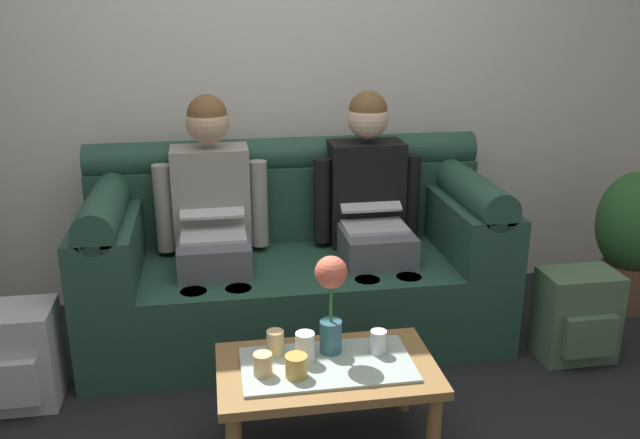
{
  "coord_description": "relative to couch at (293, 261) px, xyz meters",
  "views": [
    {
      "loc": [
        -0.39,
        -2.02,
        1.68
      ],
      "look_at": [
        0.08,
        0.78,
        0.72
      ],
      "focal_mm": 37.93,
      "sensor_mm": 36.0,
      "label": 1
    }
  ],
  "objects": [
    {
      "name": "person_right",
      "position": [
        0.4,
        -0.0,
        0.28
      ],
      "size": [
        0.56,
        0.67,
        1.22
      ],
      "color": "#595B66",
      "rests_on": "ground_plane"
    },
    {
      "name": "backpack_right",
      "position": [
        1.3,
        -0.52,
        -0.16
      ],
      "size": [
        0.36,
        0.28,
        0.44
      ],
      "color": "#4C6B4C",
      "rests_on": "ground_plane"
    },
    {
      "name": "person_left",
      "position": [
        -0.4,
        -0.0,
        0.28
      ],
      "size": [
        0.56,
        0.67,
        1.22
      ],
      "color": "#595B66",
      "rests_on": "ground_plane"
    },
    {
      "name": "potted_plant",
      "position": [
        1.86,
        -0.05,
        0.06
      ],
      "size": [
        0.4,
        0.4,
        0.78
      ],
      "color": "brown",
      "rests_on": "ground_plane"
    },
    {
      "name": "cup_near_right",
      "position": [
        -0.18,
        -0.9,
        0.04
      ],
      "size": [
        0.07,
        0.07,
        0.1
      ],
      "primitive_type": "cylinder",
      "color": "#DBB77A",
      "rests_on": "coffee_table"
    },
    {
      "name": "couch",
      "position": [
        0.0,
        0.0,
        0.0
      ],
      "size": [
        2.05,
        0.88,
        0.96
      ],
      "color": "#234738",
      "rests_on": "ground_plane"
    },
    {
      "name": "flower_vase",
      "position": [
        0.03,
        -0.92,
        0.23
      ],
      "size": [
        0.12,
        0.12,
        0.39
      ],
      "color": "#336672",
      "rests_on": "coffee_table"
    },
    {
      "name": "cup_far_right",
      "position": [
        0.21,
        -0.96,
        0.04
      ],
      "size": [
        0.06,
        0.06,
        0.09
      ],
      "primitive_type": "cylinder",
      "color": "silver",
      "rests_on": "coffee_table"
    },
    {
      "name": "cup_far_center",
      "position": [
        -0.08,
        -0.97,
        0.05
      ],
      "size": [
        0.07,
        0.07,
        0.11
      ],
      "primitive_type": "cylinder",
      "color": "white",
      "rests_on": "coffee_table"
    },
    {
      "name": "cup_near_left",
      "position": [
        -0.24,
        -1.04,
        0.03
      ],
      "size": [
        0.07,
        0.07,
        0.08
      ],
      "primitive_type": "cylinder",
      "color": "#DBB77A",
      "rests_on": "coffee_table"
    },
    {
      "name": "back_wall_patterned",
      "position": [
        -0.0,
        0.53,
        1.08
      ],
      "size": [
        6.0,
        0.12,
        2.9
      ],
      "primitive_type": "cube",
      "color": "silver",
      "rests_on": "ground_plane"
    },
    {
      "name": "coffee_table",
      "position": [
        -0.0,
        -1.0,
        -0.07
      ],
      "size": [
        0.82,
        0.49,
        0.37
      ],
      "color": "olive",
      "rests_on": "ground_plane"
    },
    {
      "name": "cup_far_left",
      "position": [
        -0.12,
        -1.07,
        0.03
      ],
      "size": [
        0.08,
        0.08,
        0.08
      ],
      "primitive_type": "cylinder",
      "color": "gold",
      "rests_on": "coffee_table"
    },
    {
      "name": "backpack_left",
      "position": [
        -1.26,
        -0.49,
        -0.16
      ],
      "size": [
        0.36,
        0.32,
        0.43
      ],
      "color": "#B7B7BC",
      "rests_on": "ground_plane"
    }
  ]
}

